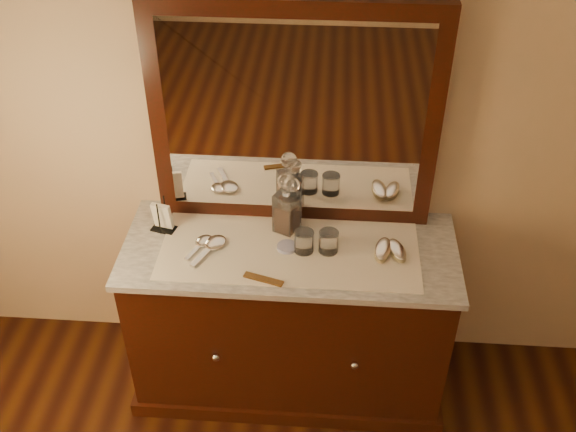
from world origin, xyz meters
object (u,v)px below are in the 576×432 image
(dresser_cabinet, at_px, (290,319))
(mirror_frame, at_px, (294,117))
(hand_mirror_outer, at_px, (202,243))
(comb, at_px, (263,279))
(decanter_right, at_px, (292,209))
(napkin_rack, at_px, (163,218))
(hand_mirror_inner, at_px, (213,245))
(brush_near, at_px, (383,250))
(decanter_left, at_px, (286,209))
(pin_dish, at_px, (287,247))
(brush_far, at_px, (397,251))

(dresser_cabinet, height_order, mirror_frame, mirror_frame)
(hand_mirror_outer, bearing_deg, comb, -35.36)
(dresser_cabinet, height_order, decanter_right, decanter_right)
(dresser_cabinet, distance_m, decanter_right, 0.56)
(napkin_rack, height_order, hand_mirror_inner, napkin_rack)
(decanter_right, bearing_deg, hand_mirror_inner, -154.55)
(mirror_frame, height_order, brush_near, mirror_frame)
(hand_mirror_outer, distance_m, hand_mirror_inner, 0.05)
(decanter_left, bearing_deg, hand_mirror_inner, -154.46)
(pin_dish, xyz_separation_m, brush_near, (0.41, -0.01, 0.01))
(decanter_left, bearing_deg, brush_far, -15.84)
(brush_far, bearing_deg, dresser_cabinet, 178.45)
(hand_mirror_inner, bearing_deg, dresser_cabinet, 3.76)
(mirror_frame, xyz_separation_m, comb, (-0.09, -0.46, -0.49))
(mirror_frame, bearing_deg, comb, -101.31)
(napkin_rack, bearing_deg, mirror_frame, 15.58)
(brush_far, bearing_deg, hand_mirror_inner, -179.31)
(mirror_frame, relative_size, napkin_rack, 7.52)
(decanter_right, distance_m, brush_near, 0.43)
(napkin_rack, distance_m, hand_mirror_outer, 0.22)
(comb, relative_size, hand_mirror_outer, 0.90)
(decanter_left, height_order, hand_mirror_inner, decanter_left)
(brush_near, bearing_deg, dresser_cabinet, 178.03)
(pin_dish, bearing_deg, hand_mirror_inner, -177.42)
(decanter_left, relative_size, brush_near, 1.84)
(decanter_right, height_order, brush_near, decanter_right)
(decanter_left, bearing_deg, pin_dish, -83.94)
(decanter_right, bearing_deg, brush_far, -17.98)
(dresser_cabinet, xyz_separation_m, comb, (-0.09, -0.21, 0.45))
(pin_dish, bearing_deg, decanter_left, 96.06)
(pin_dish, distance_m, comb, 0.22)
(comb, bearing_deg, brush_near, 38.73)
(comb, xyz_separation_m, hand_mirror_outer, (-0.29, 0.20, 0.00))
(mirror_frame, height_order, comb, mirror_frame)
(mirror_frame, height_order, napkin_rack, mirror_frame)
(mirror_frame, distance_m, napkin_rack, 0.73)
(dresser_cabinet, height_order, pin_dish, pin_dish)
(pin_dish, height_order, hand_mirror_inner, hand_mirror_inner)
(mirror_frame, distance_m, comb, 0.68)
(brush_far, xyz_separation_m, hand_mirror_outer, (-0.83, 0.00, -0.01))
(dresser_cabinet, bearing_deg, mirror_frame, 90.00)
(comb, distance_m, brush_far, 0.58)
(brush_far, relative_size, hand_mirror_outer, 0.83)
(napkin_rack, relative_size, brush_near, 1.00)
(mirror_frame, bearing_deg, dresser_cabinet, -90.00)
(pin_dish, height_order, napkin_rack, napkin_rack)
(pin_dish, distance_m, napkin_rack, 0.56)
(decanter_left, bearing_deg, dresser_cabinet, -78.58)
(mirror_frame, relative_size, decanter_right, 4.50)
(decanter_left, distance_m, hand_mirror_inner, 0.35)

